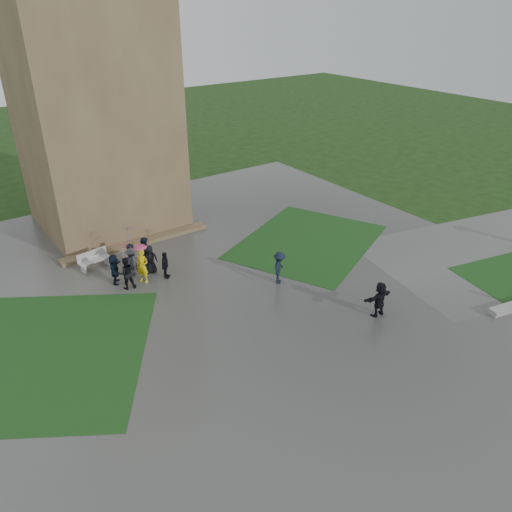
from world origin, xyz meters
TOP-DOWN VIEW (x-y plane):
  - ground at (0.00, 0.00)m, footprint 120.00×120.00m
  - plaza at (0.00, 2.00)m, footprint 34.00×34.00m
  - lawn_inset_left at (-8.50, 4.00)m, footprint 14.10×13.46m
  - lawn_inset_right at (8.50, 5.00)m, footprint 11.12×10.15m
  - tower at (0.00, 15.00)m, footprint 8.00×8.00m
  - tower_plinth at (0.00, 10.60)m, footprint 9.00×0.80m
  - bench at (-3.05, 9.21)m, footprint 1.78×0.80m
  - visitor_cluster at (-1.60, 6.95)m, footprint 3.39×2.88m
  - pedestrian_mid at (4.17, 2.21)m, footprint 1.22×1.17m
  - pedestrian_near at (6.07, -2.78)m, footprint 1.61×0.64m

SIDE VIEW (x-z plane):
  - ground at x=0.00m, z-range 0.00..0.00m
  - plaza at x=0.00m, z-range 0.00..0.02m
  - lawn_inset_left at x=-8.50m, z-range 0.02..0.03m
  - lawn_inset_right at x=8.50m, z-range 0.02..0.03m
  - tower_plinth at x=0.00m, z-range 0.02..0.24m
  - bench at x=-3.05m, z-range 0.03..1.03m
  - pedestrian_near at x=6.07m, z-range 0.02..1.73m
  - pedestrian_mid at x=4.17m, z-range 0.02..1.75m
  - visitor_cluster at x=-1.60m, z-range -0.07..2.47m
  - tower at x=0.00m, z-range 0.00..18.00m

